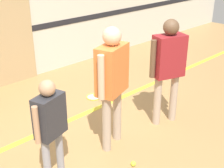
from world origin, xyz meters
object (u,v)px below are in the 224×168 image
object	(u,v)px
person_student_left	(50,121)
racket_spare_on_floor	(94,97)
person_instructor	(112,76)
person_student_right	(168,61)
tennis_ball_by_spare_racket	(95,95)
tennis_ball_near_instructor	(133,164)

from	to	relation	value
person_student_left	racket_spare_on_floor	size ratio (longest dim) A/B	2.64
person_instructor	person_student_left	distance (m)	1.03
person_student_right	tennis_ball_by_spare_racket	bearing A→B (deg)	-62.41
person_student_right	racket_spare_on_floor	size ratio (longest dim) A/B	3.36
person_student_left	tennis_ball_by_spare_racket	xyz separation A→B (m)	(1.81, 1.35, -0.77)
tennis_ball_near_instructor	racket_spare_on_floor	bearing A→B (deg)	63.18
person_student_right	tennis_ball_by_spare_racket	size ratio (longest dim) A/B	24.92
tennis_ball_near_instructor	tennis_ball_by_spare_racket	size ratio (longest dim) A/B	1.00
racket_spare_on_floor	tennis_ball_by_spare_racket	bearing A→B (deg)	119.95
person_student_right	racket_spare_on_floor	bearing A→B (deg)	-60.45
racket_spare_on_floor	tennis_ball_near_instructor	xyz separation A→B (m)	(-0.92, -1.82, 0.02)
tennis_ball_near_instructor	person_instructor	bearing A→B (deg)	75.01
tennis_ball_near_instructor	person_student_right	bearing A→B (deg)	19.39
person_student_right	racket_spare_on_floor	world-z (taller)	person_student_right
tennis_ball_near_instructor	person_student_left	bearing A→B (deg)	149.47
person_student_right	tennis_ball_by_spare_racket	world-z (taller)	person_student_right
person_instructor	racket_spare_on_floor	xyz separation A→B (m)	(0.77, 1.27, -1.03)
racket_spare_on_floor	tennis_ball_near_instructor	size ratio (longest dim) A/B	7.42
person_student_left	tennis_ball_near_instructor	distance (m)	1.25
racket_spare_on_floor	tennis_ball_near_instructor	distance (m)	2.04
person_instructor	person_student_left	world-z (taller)	person_instructor
person_instructor	person_student_right	xyz separation A→B (m)	(1.03, -0.13, -0.03)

